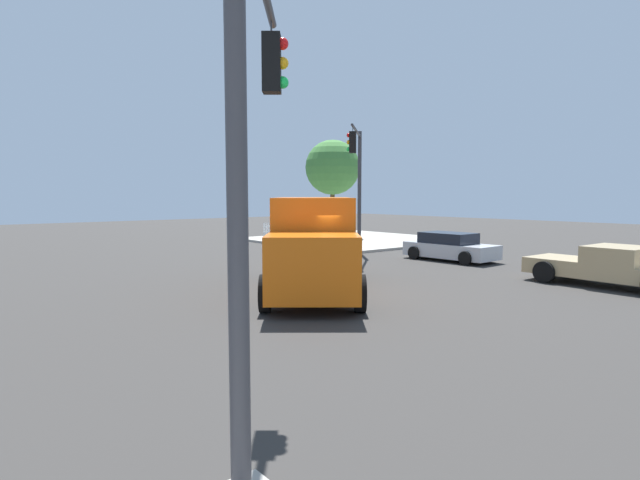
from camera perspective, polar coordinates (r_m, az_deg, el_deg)
The scene contains 10 objects.
ground_plane at distance 15.89m, azimuth 1.31°, elevation -6.07°, with size 100.00×100.00×0.00m, color #33302D.
sidewalk_corner_near at distance 34.42m, azimuth 3.75°, elevation 0.04°, with size 11.70×11.70×0.14m, color #9E998E.
delivery_truck at distance 16.48m, azimuth -0.73°, elevation -0.24°, with size 6.93×7.72×2.98m.
traffic_light_primary at distance 25.70m, azimuth 4.19°, elevation 7.68°, with size 3.38×3.05×6.25m.
traffic_light_secondary at distance 6.18m, azimuth -7.35°, elevation 14.87°, with size 2.78×3.42×6.05m.
pickup_tan at distance 19.62m, azimuth 29.82°, elevation -2.46°, with size 2.33×5.24×1.38m.
sedan_silver at distance 24.70m, azimuth 14.34°, elevation -0.78°, with size 2.11×4.34×1.31m.
pedestrian_near_corner at distance 36.19m, azimuth -0.11°, elevation 1.92°, with size 0.23×0.53×1.68m.
picket_fence_run at distance 38.66m, azimuth -1.92°, elevation 1.41°, with size 7.12×0.05×0.95m.
shade_tree_near at distance 36.13m, azimuth 1.41°, elevation 8.10°, with size 3.85×3.85×6.80m.
Camera 1 is at (10.14, 11.85, 3.06)m, focal length 28.58 mm.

